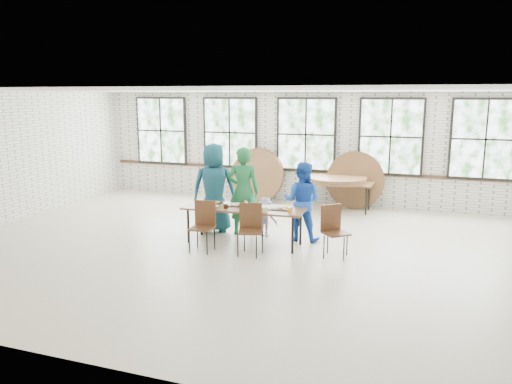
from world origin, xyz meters
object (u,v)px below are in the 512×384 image
chair_near_right (250,225)px  storage_table (337,184)px  dining_table (244,210)px  chair_near_left (204,221)px

chair_near_right → storage_table: size_ratio=0.52×
storage_table → chair_near_right: bearing=-98.9°
dining_table → chair_near_left: 0.87m
dining_table → chair_near_right: (0.34, -0.55, -0.13)m
chair_near_left → chair_near_right: same height
chair_near_left → chair_near_right: 0.92m
dining_table → storage_table: bearing=68.7°
dining_table → chair_near_right: chair_near_right is taller
storage_table → chair_near_left: bearing=-110.1°
chair_near_left → dining_table: bearing=43.7°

